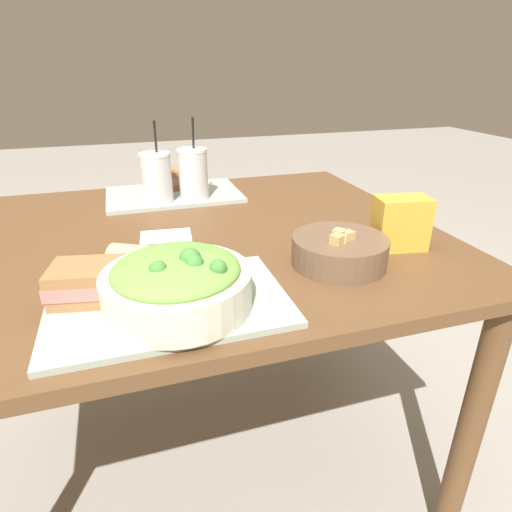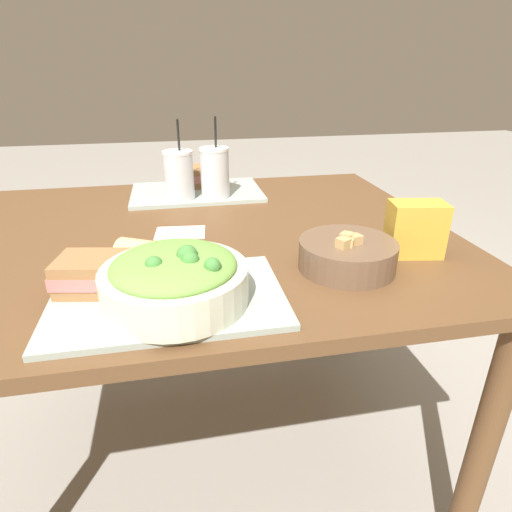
{
  "view_description": "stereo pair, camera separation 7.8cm",
  "coord_description": "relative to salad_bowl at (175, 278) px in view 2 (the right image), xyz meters",
  "views": [
    {
      "loc": [
        -0.13,
        -1.02,
        1.16
      ],
      "look_at": [
        0.09,
        -0.34,
        0.84
      ],
      "focal_mm": 30.0,
      "sensor_mm": 36.0,
      "label": 1
    },
    {
      "loc": [
        -0.05,
        -1.04,
        1.16
      ],
      "look_at": [
        0.09,
        -0.34,
        0.84
      ],
      "focal_mm": 30.0,
      "sensor_mm": 36.0,
      "label": 2
    }
  ],
  "objects": [
    {
      "name": "sandwich_near",
      "position": [
        -0.14,
        0.07,
        -0.01
      ],
      "size": [
        0.16,
        0.13,
        0.06
      ],
      "rotation": [
        0.0,
        0.0,
        -0.19
      ],
      "color": "olive",
      "rests_on": "tray_near"
    },
    {
      "name": "salad_bowl",
      "position": [
        0.0,
        0.0,
        0.0
      ],
      "size": [
        0.26,
        0.26,
        0.11
      ],
      "color": "beige",
      "rests_on": "tray_near"
    },
    {
      "name": "dining_table",
      "position": [
        0.06,
        0.36,
        -0.15
      ],
      "size": [
        1.29,
        1.02,
        0.76
      ],
      "color": "brown",
      "rests_on": "ground_plane"
    },
    {
      "name": "chip_bag",
      "position": [
        0.53,
        0.13,
        0.0
      ],
      "size": [
        0.13,
        0.09,
        0.12
      ],
      "rotation": [
        0.0,
        0.0,
        -0.17
      ],
      "color": "gold",
      "rests_on": "dining_table"
    },
    {
      "name": "drink_cup_dark",
      "position": [
        0.03,
        0.63,
        0.02
      ],
      "size": [
        0.09,
        0.09,
        0.24
      ],
      "color": "silver",
      "rests_on": "tray_far"
    },
    {
      "name": "drink_cup_red",
      "position": [
        0.14,
        0.63,
        0.02
      ],
      "size": [
        0.09,
        0.09,
        0.24
      ],
      "color": "silver",
      "rests_on": "tray_far"
    },
    {
      "name": "sandwich_far",
      "position": [
        0.11,
        0.78,
        -0.01
      ],
      "size": [
        0.15,
        0.13,
        0.06
      ],
      "rotation": [
        0.0,
        0.0,
        0.21
      ],
      "color": "olive",
      "rests_on": "tray_far"
    },
    {
      "name": "soup_bowl",
      "position": [
        0.36,
        0.09,
        -0.03
      ],
      "size": [
        0.2,
        0.2,
        0.08
      ],
      "color": "brown",
      "rests_on": "dining_table"
    },
    {
      "name": "ground_plane",
      "position": [
        0.06,
        0.36,
        -0.82
      ],
      "size": [
        12.0,
        12.0,
        0.0
      ],
      "primitive_type": "plane",
      "color": "gray"
    },
    {
      "name": "napkin_folded",
      "position": [
        0.02,
        0.37,
        -0.06
      ],
      "size": [
        0.13,
        0.1,
        0.0
      ],
      "color": "silver",
      "rests_on": "dining_table"
    },
    {
      "name": "baguette_near",
      "position": [
        -0.03,
        0.12,
        -0.01
      ],
      "size": [
        0.19,
        0.14,
        0.06
      ],
      "rotation": [
        0.0,
        0.0,
        1.08
      ],
      "color": "tan",
      "rests_on": "tray_near"
    },
    {
      "name": "tray_far",
      "position": [
        0.08,
        0.71,
        -0.05
      ],
      "size": [
        0.42,
        0.27,
        0.01
      ],
      "color": "#99A89E",
      "rests_on": "dining_table"
    },
    {
      "name": "tray_near",
      "position": [
        -0.02,
        0.02,
        -0.05
      ],
      "size": [
        0.42,
        0.27,
        0.01
      ],
      "color": "#99A89E",
      "rests_on": "dining_table"
    }
  ]
}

